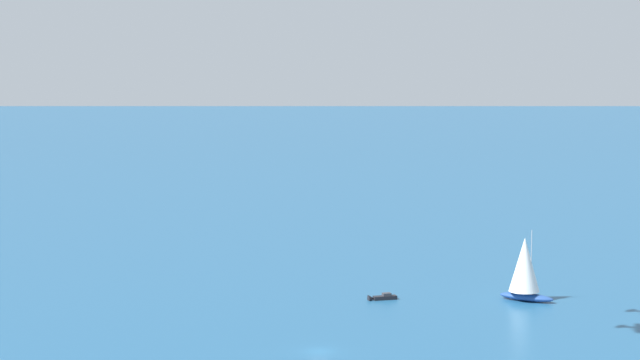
{
  "coord_description": "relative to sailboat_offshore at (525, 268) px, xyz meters",
  "views": [
    {
      "loc": [
        -148.29,
        -65.12,
        42.74
      ],
      "look_at": [
        0.0,
        -0.17,
        25.21
      ],
      "focal_mm": 63.67,
      "sensor_mm": 36.0,
      "label": 1
    }
  ],
  "objects": [
    {
      "name": "sailboat_offshore",
      "position": [
        0.0,
        0.0,
        0.0
      ],
      "size": [
        6.01,
        10.1,
        12.7
      ],
      "color": "#23478C",
      "rests_on": "ground_plane"
    },
    {
      "name": "motorboat_trailing",
      "position": [
        -9.57,
        23.39,
        -5.39
      ],
      "size": [
        4.35,
        4.87,
        1.51
      ],
      "color": "black",
      "rests_on": "ground_plane"
    },
    {
      "name": "ground_plane",
      "position": [
        -46.42,
        19.25,
        -5.79
      ],
      "size": [
        2000.0,
        2000.0,
        0.0
      ],
      "primitive_type": "plane",
      "color": "#1E517A"
    }
  ]
}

